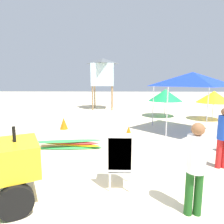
# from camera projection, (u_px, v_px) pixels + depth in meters

# --- Properties ---
(ground) EXTENTS (80.00, 80.00, 0.00)m
(ground) POSITION_uv_depth(u_px,v_px,m) (104.00, 202.00, 3.83)
(ground) COLOR beige
(stacked_plastic_chairs) EXTENTS (0.48, 0.48, 1.29)m
(stacked_plastic_chairs) POSITION_uv_depth(u_px,v_px,m) (120.00, 157.00, 4.15)
(stacked_plastic_chairs) COLOR white
(stacked_plastic_chairs) RESTS_ON ground
(surfboard_pile) EXTENTS (2.58, 0.83, 0.32)m
(surfboard_pile) POSITION_uv_depth(u_px,v_px,m) (68.00, 144.00, 6.84)
(surfboard_pile) COLOR green
(surfboard_pile) RESTS_ON ground
(lifeguard_near_left) EXTENTS (0.32, 0.32, 1.66)m
(lifeguard_near_left) POSITION_uv_depth(u_px,v_px,m) (196.00, 163.00, 3.32)
(lifeguard_near_left) COLOR #194C19
(lifeguard_near_left) RESTS_ON ground
(lifeguard_near_center) EXTENTS (0.32, 0.32, 1.66)m
(lifeguard_near_center) POSITION_uv_depth(u_px,v_px,m) (224.00, 134.00, 5.17)
(lifeguard_near_center) COLOR red
(lifeguard_near_center) RESTS_ON ground
(popup_canopy) EXTENTS (2.91, 2.91, 2.74)m
(popup_canopy) POSITION_uv_depth(u_px,v_px,m) (192.00, 79.00, 8.61)
(popup_canopy) COLOR #B2B2B7
(popup_canopy) RESTS_ON ground
(lifeguard_tower) EXTENTS (1.98, 1.98, 4.20)m
(lifeguard_tower) POSITION_uv_depth(u_px,v_px,m) (103.00, 72.00, 16.11)
(lifeguard_tower) COLOR olive
(lifeguard_tower) RESTS_ON ground
(beach_umbrella_left) EXTENTS (2.01, 2.01, 1.77)m
(beach_umbrella_left) POSITION_uv_depth(u_px,v_px,m) (214.00, 97.00, 11.64)
(beach_umbrella_left) COLOR beige
(beach_umbrella_left) RESTS_ON ground
(beach_umbrella_mid) EXTENTS (2.18, 2.18, 1.82)m
(beach_umbrella_mid) POSITION_uv_depth(u_px,v_px,m) (165.00, 95.00, 12.79)
(beach_umbrella_mid) COLOR beige
(beach_umbrella_mid) RESTS_ON ground
(traffic_cone_near) EXTENTS (0.40, 0.40, 0.57)m
(traffic_cone_near) POSITION_uv_depth(u_px,v_px,m) (64.00, 123.00, 9.58)
(traffic_cone_near) COLOR orange
(traffic_cone_near) RESTS_ON ground
(traffic_cone_far) EXTENTS (0.33, 0.33, 0.47)m
(traffic_cone_far) POSITION_uv_depth(u_px,v_px,m) (129.00, 131.00, 8.25)
(traffic_cone_far) COLOR orange
(traffic_cone_far) RESTS_ON ground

